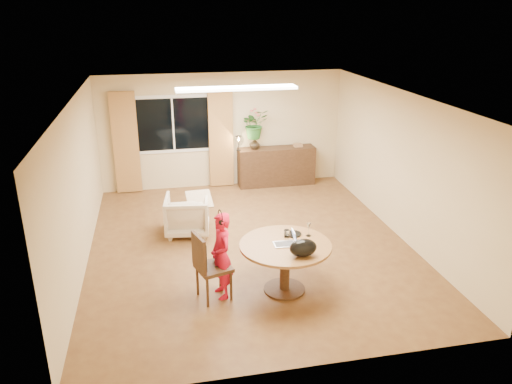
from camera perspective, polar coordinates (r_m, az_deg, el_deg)
floor at (r=8.86m, az=-0.70°, el=-6.07°), size 6.50×6.50×0.00m
ceiling at (r=8.04m, az=-0.78°, el=10.73°), size 6.50×6.50×0.00m
wall_back at (r=11.45m, az=-3.86°, el=7.02°), size 5.50×0.00×5.50m
wall_left at (r=8.32m, az=-19.67°, el=0.58°), size 0.00×6.50×6.50m
wall_right at (r=9.26m, az=16.24°, el=2.95°), size 0.00×6.50×6.50m
window at (r=11.29m, az=-9.45°, el=7.64°), size 1.70×0.03×1.30m
curtain_left at (r=11.31m, az=-14.66°, el=5.42°), size 0.55×0.08×2.25m
curtain_right at (r=11.39m, az=-4.02°, el=6.14°), size 0.55×0.08×2.25m
ceiling_panel at (r=9.21m, az=-2.22°, el=11.76°), size 2.20×0.35×0.05m
dining_table at (r=7.28m, az=3.35°, el=-7.10°), size 1.33×1.33×0.76m
dining_chair at (r=7.17m, az=-4.88°, el=-8.39°), size 0.60×0.58×1.03m
child at (r=7.15m, az=-3.98°, el=-7.28°), size 0.52×0.39×1.29m
laptop at (r=7.14m, az=3.31°, el=-5.24°), size 0.33×0.23×0.22m
tumbler at (r=7.39m, az=3.53°, el=-4.76°), size 0.09×0.09×0.12m
wine_glass at (r=7.44m, az=6.04°, el=-4.28°), size 0.08×0.08×0.21m
pot_lid at (r=7.49m, az=4.30°, el=-4.74°), size 0.26×0.26×0.04m
handbag at (r=6.84m, az=5.41°, el=-6.38°), size 0.40×0.25×0.26m
armchair at (r=9.25m, az=-7.86°, el=-2.59°), size 0.88×0.90×0.73m
throw at (r=9.09m, az=-6.53°, el=-0.36°), size 0.48×0.57×0.03m
sideboard at (r=11.67m, az=2.34°, el=2.97°), size 1.78×0.44×0.89m
vase at (r=11.40m, az=-0.16°, el=5.54°), size 0.29×0.29×0.25m
bouquet at (r=11.29m, az=-0.17°, el=7.77°), size 0.71×0.66×0.66m
book_stack at (r=11.67m, az=4.84°, el=5.39°), size 0.23×0.18×0.08m
desk_lamp at (r=11.27m, az=-2.01°, el=5.62°), size 0.16×0.16×0.35m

